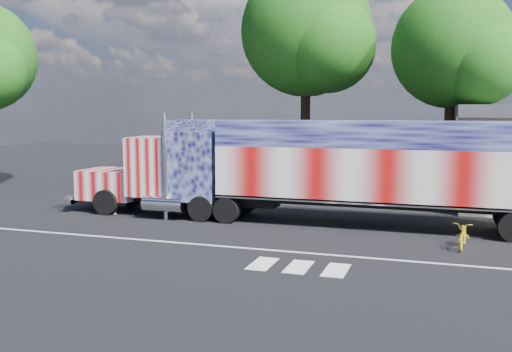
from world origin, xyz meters
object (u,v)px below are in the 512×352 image
(coach_bus, at_px, (218,164))
(woman, at_px, (113,197))
(semi_truck, at_px, (325,167))
(tree_ne_a, at_px, (455,48))
(bicycle, at_px, (464,234))
(tree_n_mid, at_px, (308,32))

(coach_bus, distance_m, woman, 8.63)
(semi_truck, relative_size, tree_ne_a, 1.78)
(woman, bearing_deg, coach_bus, 96.85)
(coach_bus, bearing_deg, semi_truck, -42.84)
(bicycle, xyz_separation_m, tree_ne_a, (-0.36, 16.98, 8.29))
(semi_truck, bearing_deg, tree_ne_a, 69.36)
(bicycle, distance_m, tree_n_mid, 24.16)
(semi_truck, xyz_separation_m, bicycle, (5.68, -2.86, -1.99))
(semi_truck, xyz_separation_m, tree_n_mid, (-4.66, 16.54, 8.05))
(coach_bus, relative_size, bicycle, 5.99)
(semi_truck, bearing_deg, tree_n_mid, 105.74)
(bicycle, relative_size, tree_ne_a, 0.15)
(bicycle, bearing_deg, semi_truck, 159.63)
(semi_truck, height_order, coach_bus, semi_truck)
(tree_n_mid, bearing_deg, woman, -107.06)
(woman, relative_size, tree_ne_a, 0.13)
(tree_ne_a, bearing_deg, bicycle, -88.79)
(tree_n_mid, bearing_deg, bicycle, -61.94)
(woman, xyz_separation_m, tree_n_mid, (5.36, 17.46, 9.73))
(coach_bus, distance_m, bicycle, 17.15)
(coach_bus, height_order, tree_n_mid, tree_n_mid)
(bicycle, bearing_deg, tree_ne_a, 97.54)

